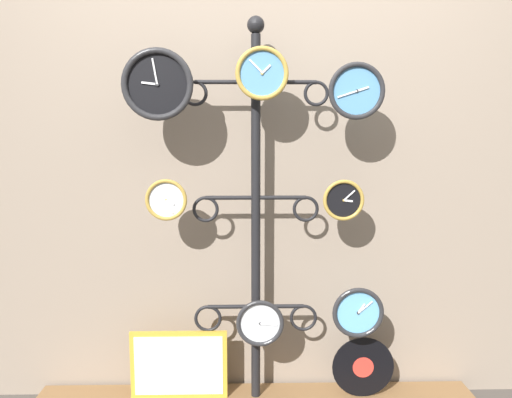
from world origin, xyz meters
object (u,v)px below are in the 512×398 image
at_px(clock_top_center, 262,73).
at_px(vinyl_record, 363,367).
at_px(clock_top_right, 357,91).
at_px(clock_middle_right, 343,200).
at_px(display_stand, 256,265).
at_px(clock_bottom_center, 260,323).
at_px(picture_frame, 179,365).
at_px(clock_middle_left, 166,200).
at_px(clock_top_left, 157,84).
at_px(clock_bottom_right, 358,312).

bearing_deg(clock_top_center, vinyl_record, 7.40).
relative_size(clock_top_right, clock_middle_right, 1.32).
bearing_deg(clock_top_right, display_stand, 166.86).
height_order(clock_bottom_center, picture_frame, clock_bottom_center).
xyz_separation_m(clock_middle_right, picture_frame, (-0.79, 0.06, -0.83)).
xyz_separation_m(display_stand, vinyl_record, (0.53, -0.02, -0.52)).
xyz_separation_m(clock_middle_left, clock_bottom_center, (0.43, -0.02, -0.59)).
distance_m(clock_bottom_center, picture_frame, 0.48).
bearing_deg(vinyl_record, clock_top_left, -174.41).
distance_m(clock_middle_left, clock_bottom_right, 1.04).
height_order(clock_middle_left, vinyl_record, clock_middle_left).
bearing_deg(vinyl_record, clock_middle_left, -176.10).
bearing_deg(clock_top_right, clock_bottom_center, -179.76).
relative_size(display_stand, clock_top_center, 7.96).
xyz_separation_m(clock_bottom_center, picture_frame, (-0.40, 0.09, -0.25)).
distance_m(clock_top_center, clock_bottom_center, 1.15).
xyz_separation_m(display_stand, clock_top_center, (0.03, -0.09, 0.90)).
distance_m(clock_top_right, clock_bottom_center, 1.16).
height_order(display_stand, clock_top_right, display_stand).
xyz_separation_m(clock_top_left, clock_middle_left, (0.02, 0.03, -0.52)).
distance_m(clock_middle_left, clock_middle_right, 0.82).
relative_size(clock_top_left, clock_top_right, 1.25).
relative_size(clock_top_center, clock_bottom_center, 1.05).
relative_size(clock_middle_right, clock_bottom_right, 0.79).
distance_m(display_stand, clock_top_right, 0.94).
bearing_deg(clock_bottom_center, picture_frame, 167.10).
distance_m(clock_top_left, clock_middle_left, 0.52).
xyz_separation_m(clock_top_left, clock_top_right, (0.88, 0.01, -0.03)).
distance_m(display_stand, clock_middle_right, 0.53).
relative_size(clock_top_left, clock_middle_right, 1.65).
distance_m(clock_top_right, picture_frame, 1.57).
height_order(clock_middle_left, clock_bottom_right, clock_middle_left).
relative_size(clock_bottom_right, picture_frame, 0.51).
height_order(clock_top_left, clock_bottom_right, clock_top_left).
bearing_deg(clock_top_right, picture_frame, 173.83).
distance_m(display_stand, clock_middle_left, 0.54).
bearing_deg(clock_bottom_right, clock_top_left, -179.78).
height_order(clock_top_right, clock_middle_left, clock_top_right).
xyz_separation_m(clock_bottom_center, vinyl_record, (0.52, 0.08, -0.27)).
bearing_deg(clock_top_left, clock_bottom_right, 0.22).
relative_size(clock_top_left, picture_frame, 0.66).
bearing_deg(clock_bottom_right, clock_middle_left, 178.28).
distance_m(clock_top_right, clock_middle_right, 0.50).
relative_size(display_stand, clock_middle_left, 9.89).
bearing_deg(clock_top_right, clock_top_center, 177.72).
xyz_separation_m(clock_top_right, vinyl_record, (0.09, 0.08, -1.34)).
height_order(clock_top_right, clock_bottom_right, clock_top_right).
relative_size(clock_middle_left, vinyl_record, 0.62).
relative_size(clock_top_center, clock_middle_left, 1.24).
bearing_deg(clock_middle_right, clock_top_right, -37.18).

